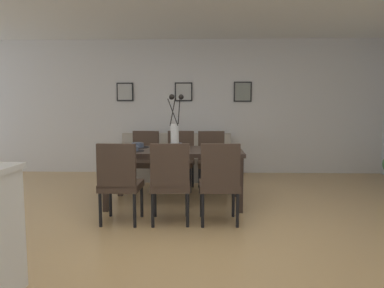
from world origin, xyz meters
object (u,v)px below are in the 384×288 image
(dining_chair_far_left, at_px, (170,179))
(framed_picture_left, at_px, (125,92))
(bowl_near_right, at_px, (138,145))
(dining_table, at_px, (175,155))
(dining_chair_near_right, at_px, (145,157))
(dining_chair_mid_right, at_px, (212,157))
(dining_chair_far_right, at_px, (180,157))
(bowl_far_right, at_px, (176,145))
(sofa, at_px, (175,163))
(dining_chair_mid_left, at_px, (219,179))
(centerpiece_vase, at_px, (175,128))
(bowl_near_left, at_px, (132,148))
(framed_picture_center, at_px, (184,92))
(framed_picture_right, at_px, (243,92))
(dining_chair_near_left, at_px, (120,179))
(bowl_far_left, at_px, (174,148))

(dining_chair_far_left, xyz_separation_m, framed_picture_left, (-1.16, 3.11, 1.08))
(bowl_near_right, bearing_deg, dining_table, -20.84)
(dining_chair_near_right, distance_m, dining_chair_mid_right, 1.07)
(dining_chair_far_right, bearing_deg, bowl_far_right, -91.32)
(bowl_far_right, xyz_separation_m, sofa, (-0.13, 1.57, -0.50))
(dining_chair_mid_left, relative_size, centerpiece_vase, 1.25)
(bowl_near_left, distance_m, bowl_far_right, 0.68)
(dining_chair_mid_right, distance_m, framed_picture_center, 1.85)
(framed_picture_right, bearing_deg, framed_picture_left, 180.00)
(dining_chair_far_right, distance_m, bowl_near_right, 0.91)
(dining_chair_near_left, height_order, framed_picture_left, framed_picture_left)
(dining_table, xyz_separation_m, sofa, (-0.13, 1.77, -0.38))
(dining_table, bearing_deg, dining_chair_mid_left, -56.39)
(dining_chair_mid_right, xyz_separation_m, framed_picture_right, (0.63, 1.41, 1.08))
(dining_table, distance_m, bowl_far_left, 0.24)
(bowl_far_left, xyz_separation_m, bowl_far_right, (0.00, 0.41, 0.00))
(dining_table, distance_m, dining_chair_near_right, 1.02)
(dining_chair_mid_right, xyz_separation_m, centerpiece_vase, (-0.52, -0.84, 0.51))
(bowl_near_left, relative_size, framed_picture_right, 0.44)
(framed_picture_left, bearing_deg, dining_chair_far_right, -49.85)
(dining_chair_near_right, distance_m, framed_picture_center, 1.85)
(dining_table, height_order, dining_chair_far_right, dining_chair_far_right)
(dining_chair_near_right, height_order, dining_chair_far_left, same)
(framed_picture_left, bearing_deg, framed_picture_right, -0.00)
(dining_chair_near_left, relative_size, centerpiece_vase, 1.25)
(dining_chair_far_right, height_order, framed_picture_right, framed_picture_right)
(dining_chair_mid_left, relative_size, framed_picture_left, 2.57)
(dining_chair_near_left, relative_size, framed_picture_right, 2.38)
(bowl_near_right, bearing_deg, framed_picture_center, 75.22)
(dining_table, height_order, bowl_far_right, bowl_far_right)
(bowl_far_left, bearing_deg, dining_table, 90.00)
(dining_chair_mid_left, bearing_deg, dining_chair_mid_right, 91.53)
(dining_chair_mid_right, height_order, bowl_near_left, dining_chair_mid_right)
(dining_chair_far_left, relative_size, dining_chair_far_right, 1.00)
(dining_chair_mid_left, height_order, framed_picture_left, framed_picture_left)
(dining_chair_mid_left, height_order, bowl_near_left, dining_chair_mid_left)
(dining_chair_far_right, height_order, centerpiece_vase, centerpiece_vase)
(bowl_far_right, relative_size, sofa, 0.08)
(dining_chair_mid_right, distance_m, sofa, 1.15)
(dining_table, xyz_separation_m, bowl_near_left, (-0.54, -0.21, 0.12))
(sofa, bearing_deg, dining_chair_mid_left, -75.23)
(dining_chair_mid_left, height_order, bowl_far_right, dining_chair_mid_left)
(bowl_near_right, bearing_deg, dining_chair_near_right, 90.77)
(bowl_far_left, distance_m, bowl_far_right, 0.41)
(dining_chair_near_right, xyz_separation_m, bowl_near_right, (0.01, -0.65, 0.27))
(centerpiece_vase, xyz_separation_m, framed_picture_left, (-1.15, 2.25, 0.57))
(centerpiece_vase, relative_size, bowl_far_right, 4.32)
(bowl_near_left, relative_size, framed_picture_left, 0.48)
(dining_chair_mid_left, distance_m, bowl_near_right, 1.55)
(dining_table, xyz_separation_m, centerpiece_vase, (0.00, 0.00, 0.36))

